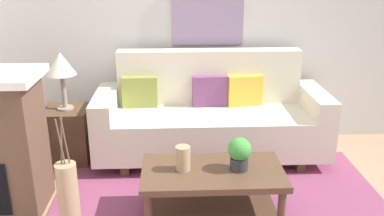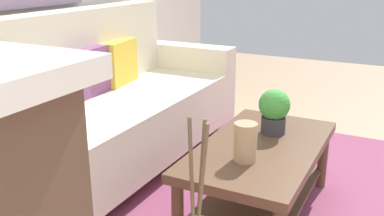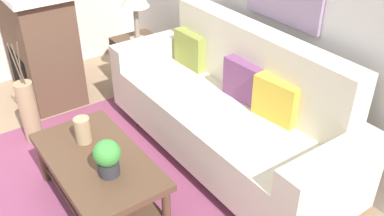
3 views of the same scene
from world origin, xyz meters
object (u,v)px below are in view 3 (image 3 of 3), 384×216
(side_table, at_px, (139,64))
(fireplace, at_px, (40,42))
(throw_pillow_plum, at_px, (244,81))
(potted_plant_tabletop, at_px, (107,157))
(tabletop_vase, at_px, (83,130))
(couch, at_px, (230,112))
(floor_vase, at_px, (29,113))
(coffee_table, at_px, (99,171))
(throw_pillow_mustard, at_px, (276,100))
(throw_pillow_olive, at_px, (191,49))

(side_table, bearing_deg, fireplace, -118.13)
(throw_pillow_plum, height_order, potted_plant_tabletop, throw_pillow_plum)
(throw_pillow_plum, relative_size, side_table, 0.64)
(tabletop_vase, bearing_deg, couch, 74.38)
(floor_vase, bearing_deg, tabletop_vase, 10.80)
(couch, relative_size, fireplace, 1.98)
(throw_pillow_plum, relative_size, floor_vase, 0.62)
(coffee_table, bearing_deg, throw_pillow_plum, 86.22)
(throw_pillow_mustard, relative_size, floor_vase, 0.62)
(throw_pillow_plum, height_order, fireplace, fireplace)
(coffee_table, xyz_separation_m, floor_vase, (-1.08, -0.15, -0.02))
(coffee_table, height_order, fireplace, fireplace)
(couch, xyz_separation_m, coffee_table, (-0.08, -1.13, -0.12))
(throw_pillow_olive, relative_size, side_table, 0.64)
(throw_pillow_mustard, bearing_deg, side_table, -175.18)
(side_table, distance_m, floor_vase, 1.28)
(throw_pillow_olive, distance_m, floor_vase, 1.52)
(potted_plant_tabletop, xyz_separation_m, fireplace, (-2.03, 0.25, 0.02))
(couch, bearing_deg, throw_pillow_mustard, 19.10)
(fireplace, bearing_deg, couch, 24.78)
(potted_plant_tabletop, bearing_deg, throw_pillow_olive, 123.93)
(throw_pillow_olive, bearing_deg, coffee_table, -62.90)
(couch, bearing_deg, side_table, -178.91)
(throw_pillow_mustard, relative_size, coffee_table, 0.33)
(potted_plant_tabletop, bearing_deg, fireplace, 173.04)
(throw_pillow_olive, relative_size, coffee_table, 0.33)
(side_table, xyz_separation_m, fireplace, (-0.46, -0.85, 0.31))
(couch, distance_m, fireplace, 2.11)
(couch, xyz_separation_m, throw_pillow_olive, (-0.72, 0.13, 0.25))
(throw_pillow_plum, relative_size, potted_plant_tabletop, 1.37)
(throw_pillow_mustard, distance_m, side_table, 1.86)
(tabletop_vase, height_order, fireplace, fireplace)
(fireplace, height_order, floor_vase, fireplace)
(coffee_table, bearing_deg, throw_pillow_mustard, 70.46)
(side_table, distance_m, fireplace, 1.01)
(couch, bearing_deg, tabletop_vase, -105.62)
(couch, bearing_deg, throw_pillow_olive, 170.18)
(throw_pillow_mustard, bearing_deg, couch, -160.90)
(tabletop_vase, xyz_separation_m, side_table, (-1.14, 1.09, -0.25))
(side_table, xyz_separation_m, floor_vase, (0.29, -1.25, 0.01))
(throw_pillow_plum, relative_size, coffee_table, 0.33)
(throw_pillow_mustard, bearing_deg, fireplace, -156.09)
(throw_pillow_olive, bearing_deg, side_table, -168.14)
(couch, xyz_separation_m, throw_pillow_mustard, (0.36, 0.13, 0.25))
(couch, distance_m, throw_pillow_plum, 0.28)
(couch, relative_size, floor_vase, 3.96)
(throw_pillow_plum, xyz_separation_m, coffee_table, (-0.08, -1.25, -0.37))
(throw_pillow_plum, bearing_deg, coffee_table, -93.78)
(couch, relative_size, tabletop_vase, 11.71)
(throw_pillow_plum, bearing_deg, tabletop_vase, -104.11)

